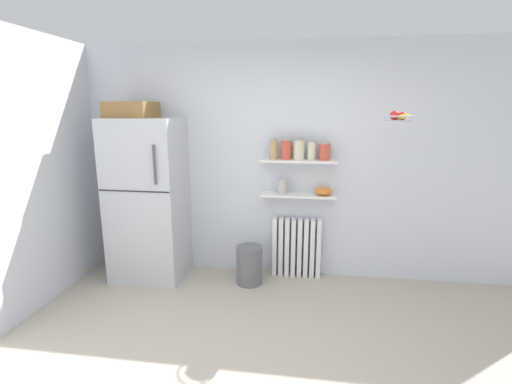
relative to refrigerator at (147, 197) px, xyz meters
The scene contains 15 objects.
ground_plane 2.08m from the refrigerator, 39.67° to the right, with size 7.04×7.04×0.00m, color #B2A893.
back_wall 1.52m from the refrigerator, 14.27° to the left, with size 7.04×0.10×2.60m, color silver.
refrigerator is the anchor object (origin of this frame).
radiator 1.78m from the refrigerator, ahead, with size 0.55×0.12×0.68m.
wall_shelf_lower 1.67m from the refrigerator, ahead, with size 0.82×0.22×0.03m, color white.
wall_shelf_upper 1.72m from the refrigerator, ahead, with size 0.82×0.22×0.03m, color white.
storage_jar_0 1.50m from the refrigerator, ahead, with size 0.09×0.09×0.23m.
storage_jar_1 1.62m from the refrigerator, ahead, with size 0.11×0.11×0.22m.
storage_jar_2 1.75m from the refrigerator, ahead, with size 0.12×0.12×0.23m.
storage_jar_3 1.88m from the refrigerator, ahead, with size 0.09×0.09×0.21m.
storage_jar_4 2.01m from the refrigerator, ahead, with size 0.12×0.12×0.19m.
vase 1.50m from the refrigerator, ahead, with size 0.11×0.11×0.16m, color #B2ADA8.
shelf_bowl 1.95m from the refrigerator, ahead, with size 0.19×0.19×0.09m, color orange.
trash_bin 1.36m from the refrigerator, ahead, with size 0.28×0.28×0.43m, color slate.
hanging_fruit_basket 2.71m from the refrigerator, ahead, with size 0.29×0.29×0.09m.
Camera 1 is at (0.35, -2.11, 1.90)m, focal length 26.07 mm.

